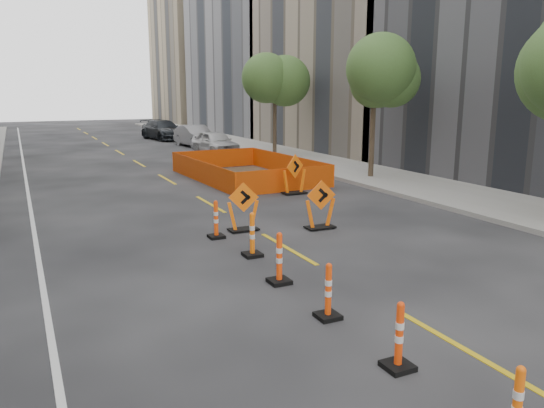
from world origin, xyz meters
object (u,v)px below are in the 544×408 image
channelizer_1 (517,406)px  channelizer_3 (328,291)px  channelizer_6 (216,219)px  chevron_sign_right (294,174)px  chevron_sign_center (320,205)px  parked_car_near (215,142)px  parked_car_mid (195,136)px  channelizer_2 (399,336)px  channelizer_5 (252,235)px  channelizer_4 (279,258)px  parked_car_far (163,130)px  chevron_sign_left (243,207)px

channelizer_1 → channelizer_3: 3.88m
channelizer_6 → chevron_sign_right: chevron_sign_right is taller
channelizer_6 → chevron_sign_center: size_ratio=0.73×
channelizer_3 → parked_car_near: parked_car_near is taller
channelizer_1 → parked_car_mid: bearing=78.4°
channelizer_2 → chevron_sign_right: (4.92, 12.43, 0.26)m
chevron_sign_center → parked_car_mid: (3.85, 24.04, 0.05)m
channelizer_5 → chevron_sign_center: 3.27m
channelizer_2 → channelizer_5: bearing=87.6°
channelizer_4 → parked_car_near: size_ratio=0.25×
channelizer_3 → chevron_sign_right: bearing=64.9°
channelizer_4 → chevron_sign_center: bearing=48.8°
chevron_sign_right → parked_car_near: chevron_sign_right is taller
channelizer_1 → chevron_sign_right: chevron_sign_right is taller
channelizer_2 → parked_car_far: parked_car_far is taller
channelizer_6 → parked_car_near: 19.68m
chevron_sign_right → channelizer_2: bearing=-133.0°
chevron_sign_left → parked_car_mid: 24.05m
channelizer_4 → channelizer_6: (0.00, 3.88, -0.03)m
channelizer_1 → channelizer_4: 5.82m
channelizer_3 → chevron_sign_left: 6.28m
chevron_sign_left → channelizer_2: bearing=-75.9°
chevron_sign_center → chevron_sign_right: (1.82, 5.02, 0.06)m
chevron_sign_left → channelizer_6: bearing=-137.5°
channelizer_2 → parked_car_far: size_ratio=0.19×
channelizer_4 → chevron_sign_left: size_ratio=0.78×
channelizer_1 → chevron_sign_center: (3.01, 9.34, 0.22)m
channelizer_3 → channelizer_4: (0.00, 1.94, 0.04)m
channelizer_4 → channelizer_2: bearing=-90.1°
channelizer_1 → channelizer_2: 1.94m
channelizer_1 → chevron_sign_left: bearing=85.0°
channelizer_6 → chevron_sign_center: bearing=-6.7°
channelizer_5 → chevron_sign_left: 2.44m
channelizer_2 → channelizer_3: bearing=89.8°
chevron_sign_left → channelizer_4: bearing=-81.9°
parked_car_far → channelizer_4: bearing=-109.9°
channelizer_2 → channelizer_3: channelizer_2 is taller
channelizer_2 → channelizer_4: 3.88m
channelizer_2 → chevron_sign_right: size_ratio=0.66×
channelizer_2 → channelizer_4: (0.01, 3.88, 0.03)m
chevron_sign_left → parked_car_far: 30.39m
chevron_sign_right → chevron_sign_center: bearing=-131.4°
channelizer_6 → chevron_sign_center: chevron_sign_center is taller
channelizer_1 → parked_car_near: 28.98m
channelizer_2 → chevron_sign_center: (3.09, 7.40, 0.20)m
channelizer_3 → channelizer_6: channelizer_6 is taller
channelizer_6 → chevron_sign_right: (4.91, 4.66, 0.25)m
channelizer_4 → chevron_sign_center: (3.09, 3.52, 0.17)m
channelizer_1 → parked_car_far: bearing=81.2°
channelizer_2 → parked_car_mid: parked_car_mid is taller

